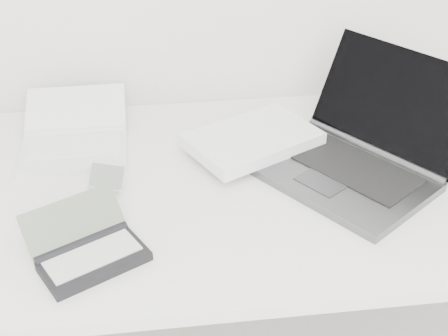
{
  "coord_description": "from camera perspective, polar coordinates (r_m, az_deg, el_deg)",
  "views": [
    {
      "loc": [
        -0.17,
        0.39,
        1.52
      ],
      "look_at": [
        -0.03,
        1.51,
        0.79
      ],
      "focal_mm": 50.0,
      "sensor_mm": 36.0,
      "label": 1
    }
  ],
  "objects": [
    {
      "name": "pda_silver",
      "position": [
        1.38,
        -11.14,
        -2.2
      ],
      "size": [
        0.11,
        0.11,
        0.06
      ],
      "rotation": [
        0.0,
        0.0,
        -0.38
      ],
      "color": "silver",
      "rests_on": "desk"
    },
    {
      "name": "desk",
      "position": [
        1.44,
        0.98,
        -2.62
      ],
      "size": [
        1.6,
        0.8,
        0.73
      ],
      "color": "white",
      "rests_on": "ground"
    },
    {
      "name": "laptop_large",
      "position": [
        1.47,
        8.53,
        1.82
      ],
      "size": [
        0.67,
        0.54,
        0.24
      ],
      "rotation": [
        0.0,
        0.0,
        -0.94
      ],
      "color": "#55575A",
      "rests_on": "desk"
    },
    {
      "name": "netbook_open_white",
      "position": [
        1.58,
        -13.51,
        2.56
      ],
      "size": [
        0.26,
        0.33,
        0.08
      ],
      "rotation": [
        0.0,
        0.0,
        0.01
      ],
      "color": "white",
      "rests_on": "desk"
    },
    {
      "name": "palmtop_charcoal",
      "position": [
        1.22,
        -12.29,
        -7.38
      ],
      "size": [
        0.25,
        0.24,
        0.09
      ],
      "rotation": [
        0.0,
        0.0,
        0.5
      ],
      "color": "black",
      "rests_on": "desk"
    }
  ]
}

